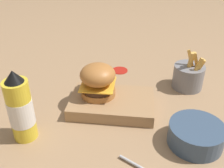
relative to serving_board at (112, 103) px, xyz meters
name	(u,v)px	position (x,y,z in m)	size (l,w,h in m)	color
ground_plane	(130,117)	(0.06, -0.04, -0.02)	(6.00, 6.00, 0.00)	#9E7A56
serving_board	(112,103)	(0.00, 0.00, 0.00)	(0.25, 0.16, 0.04)	#A37A51
burger	(98,80)	(-0.04, 0.02, 0.07)	(0.10, 0.10, 0.10)	#AD6B33
ketchup_bottle	(20,109)	(-0.21, -0.15, 0.07)	(0.06, 0.06, 0.20)	yellow
fries_basket	(188,76)	(0.24, 0.15, 0.02)	(0.10, 0.10, 0.14)	slate
side_bowl	(196,134)	(0.23, -0.12, 0.01)	(0.14, 0.14, 0.06)	#384C66
ketchup_puddle	(120,70)	(0.00, 0.24, -0.02)	(0.06, 0.06, 0.00)	#B21E14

